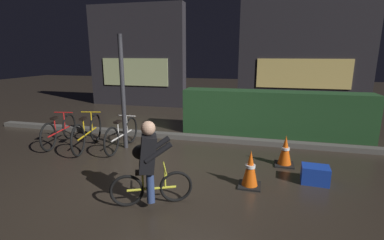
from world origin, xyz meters
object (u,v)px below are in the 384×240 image
at_px(cyclist, 149,163).
at_px(parked_bike_center_left, 122,135).
at_px(street_post, 123,93).
at_px(traffic_cone_far, 285,151).
at_px(traffic_cone_near, 250,169).
at_px(blue_crate, 315,175).
at_px(parked_bike_leftmost, 59,131).
at_px(parked_bike_left_mid, 88,133).

bearing_deg(cyclist, parked_bike_center_left, 101.60).
xyz_separation_m(street_post, traffic_cone_far, (3.51, -0.21, -0.98)).
relative_size(parked_bike_center_left, traffic_cone_near, 2.55).
bearing_deg(traffic_cone_near, traffic_cone_far, 60.57).
distance_m(blue_crate, cyclist, 2.81).
distance_m(parked_bike_leftmost, blue_crate, 5.66).
bearing_deg(street_post, parked_bike_leftmost, -174.65).
xyz_separation_m(parked_bike_leftmost, cyclist, (3.16, -2.05, 0.29)).
distance_m(street_post, traffic_cone_near, 3.32).
distance_m(parked_bike_center_left, cyclist, 2.64).
relative_size(blue_crate, cyclist, 0.35).
bearing_deg(traffic_cone_far, blue_crate, -56.99).
height_order(parked_bike_left_mid, blue_crate, parked_bike_left_mid).
bearing_deg(parked_bike_left_mid, cyclist, -142.82).
height_order(parked_bike_left_mid, cyclist, cyclist).
bearing_deg(parked_bike_center_left, traffic_cone_near, -113.26).
distance_m(parked_bike_center_left, traffic_cone_near, 3.18).
height_order(street_post, parked_bike_left_mid, street_post).
distance_m(traffic_cone_near, cyclist, 1.68).
relative_size(parked_bike_center_left, blue_crate, 3.62).
xyz_separation_m(parked_bike_leftmost, parked_bike_left_mid, (0.82, -0.08, 0.03)).
xyz_separation_m(parked_bike_leftmost, traffic_cone_near, (4.55, -1.15, -0.04)).
bearing_deg(blue_crate, street_post, 167.20).
height_order(parked_bike_center_left, cyclist, cyclist).
bearing_deg(parked_bike_left_mid, parked_bike_center_left, -92.27).
distance_m(parked_bike_center_left, blue_crate, 4.08).
relative_size(traffic_cone_near, blue_crate, 1.42).
distance_m(parked_bike_leftmost, traffic_cone_far, 5.16).
xyz_separation_m(traffic_cone_near, cyclist, (-1.38, -0.90, 0.33)).
bearing_deg(blue_crate, parked_bike_leftmost, 172.43).
distance_m(traffic_cone_far, blue_crate, 0.83).
relative_size(traffic_cone_near, cyclist, 0.50).
distance_m(parked_bike_left_mid, cyclist, 3.07).
bearing_deg(traffic_cone_far, parked_bike_left_mid, -179.69).
height_order(parked_bike_left_mid, traffic_cone_near, parked_bike_left_mid).
distance_m(parked_bike_left_mid, traffic_cone_near, 3.88).
distance_m(street_post, traffic_cone_far, 3.66).
height_order(street_post, traffic_cone_near, street_post).
relative_size(parked_bike_leftmost, traffic_cone_far, 2.65).
xyz_separation_m(parked_bike_leftmost, blue_crate, (5.61, -0.75, -0.19)).
relative_size(street_post, parked_bike_center_left, 1.60).
height_order(traffic_cone_near, traffic_cone_far, traffic_cone_near).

